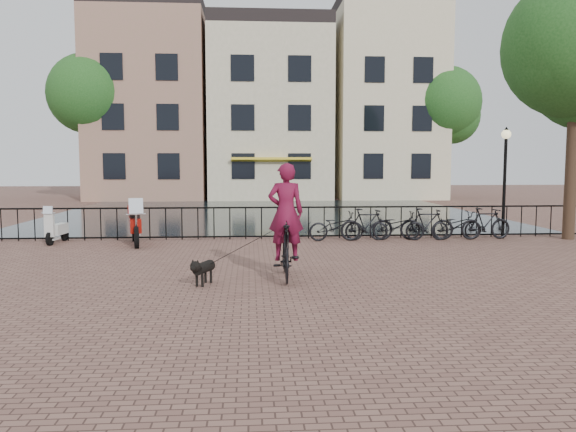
{
  "coord_description": "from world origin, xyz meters",
  "views": [
    {
      "loc": [
        -0.87,
        -9.68,
        2.41
      ],
      "look_at": [
        0.0,
        3.0,
        1.2
      ],
      "focal_mm": 35.0,
      "sensor_mm": 36.0,
      "label": 1
    }
  ],
  "objects": [
    {
      "name": "scooter",
      "position": [
        -6.65,
        7.47,
        0.59
      ],
      "size": [
        0.49,
        1.31,
        1.18
      ],
      "rotation": [
        0.0,
        0.0,
        -0.1
      ],
      "color": "silver",
      "rests_on": "ground"
    },
    {
      "name": "parked_bike_0",
      "position": [
        1.8,
        7.4,
        0.45
      ],
      "size": [
        1.76,
        0.73,
        0.9
      ],
      "primitive_type": "imported",
      "rotation": [
        0.0,
        0.0,
        1.65
      ],
      "color": "black",
      "rests_on": "ground"
    },
    {
      "name": "canal_house_left",
      "position": [
        -7.5,
        30.0,
        6.4
      ],
      "size": [
        7.5,
        9.0,
        12.8
      ],
      "color": "#967257",
      "rests_on": "ground"
    },
    {
      "name": "canal_house_right",
      "position": [
        8.5,
        30.0,
        6.65
      ],
      "size": [
        7.0,
        9.0,
        13.3
      ],
      "color": "beige",
      "rests_on": "ground"
    },
    {
      "name": "parked_bike_1",
      "position": [
        2.75,
        7.4,
        0.5
      ],
      "size": [
        1.69,
        0.59,
        1.0
      ],
      "primitive_type": "imported",
      "rotation": [
        0.0,
        0.0,
        1.64
      ],
      "color": "black",
      "rests_on": "ground"
    },
    {
      "name": "lamp_post",
      "position": [
        7.2,
        7.6,
        2.38
      ],
      "size": [
        0.3,
        0.3,
        3.45
      ],
      "color": "black",
      "rests_on": "ground"
    },
    {
      "name": "canal_house_mid",
      "position": [
        0.5,
        30.0,
        5.9
      ],
      "size": [
        8.0,
        9.5,
        11.8
      ],
      "color": "#C1B892",
      "rests_on": "ground"
    },
    {
      "name": "motorcycle",
      "position": [
        -4.25,
        7.01,
        0.73
      ],
      "size": [
        0.95,
        2.09,
        1.45
      ],
      "rotation": [
        0.0,
        0.0,
        0.24
      ],
      "color": "#99120B",
      "rests_on": "ground"
    },
    {
      "name": "parked_bike_5",
      "position": [
        6.55,
        7.4,
        0.5
      ],
      "size": [
        1.71,
        0.66,
        1.0
      ],
      "primitive_type": "imported",
      "rotation": [
        0.0,
        0.0,
        1.69
      ],
      "color": "black",
      "rests_on": "ground"
    },
    {
      "name": "canal_water",
      "position": [
        0.0,
        17.3,
        0.0
      ],
      "size": [
        20.0,
        20.0,
        0.0
      ],
      "primitive_type": "plane",
      "color": "black",
      "rests_on": "ground"
    },
    {
      "name": "cyclist",
      "position": [
        -0.13,
        1.82,
        1.06
      ],
      "size": [
        0.9,
        2.07,
        2.8
      ],
      "rotation": [
        0.0,
        0.0,
        3.11
      ],
      "color": "black",
      "rests_on": "ground"
    },
    {
      "name": "parked_bike_2",
      "position": [
        3.7,
        7.4,
        0.45
      ],
      "size": [
        1.75,
        0.71,
        0.9
      ],
      "primitive_type": "imported",
      "rotation": [
        0.0,
        0.0,
        1.5
      ],
      "color": "black",
      "rests_on": "ground"
    },
    {
      "name": "ground",
      "position": [
        0.0,
        0.0,
        0.0
      ],
      "size": [
        100.0,
        100.0,
        0.0
      ],
      "primitive_type": "plane",
      "color": "brown",
      "rests_on": "ground"
    },
    {
      "name": "railing",
      "position": [
        0.0,
        8.0,
        0.5
      ],
      "size": [
        20.0,
        0.05,
        1.02
      ],
      "color": "black",
      "rests_on": "ground"
    },
    {
      "name": "tree_far_right",
      "position": [
        12.0,
        27.0,
        6.35
      ],
      "size": [
        4.76,
        4.76,
        8.76
      ],
      "color": "black",
      "rests_on": "ground"
    },
    {
      "name": "dog",
      "position": [
        -1.78,
        1.34,
        0.28
      ],
      "size": [
        0.56,
        0.86,
        0.55
      ],
      "rotation": [
        0.0,
        0.0,
        -0.39
      ],
      "color": "black",
      "rests_on": "ground"
    },
    {
      "name": "parked_bike_4",
      "position": [
        5.6,
        7.4,
        0.45
      ],
      "size": [
        1.78,
        0.84,
        0.9
      ],
      "primitive_type": "imported",
      "rotation": [
        0.0,
        0.0,
        1.71
      ],
      "color": "black",
      "rests_on": "ground"
    },
    {
      "name": "parked_bike_3",
      "position": [
        4.65,
        7.4,
        0.5
      ],
      "size": [
        1.7,
        0.61,
        1.0
      ],
      "primitive_type": "imported",
      "rotation": [
        0.0,
        0.0,
        1.48
      ],
      "color": "black",
      "rests_on": "ground"
    },
    {
      "name": "tree_far_left",
      "position": [
        -11.0,
        27.0,
        6.73
      ],
      "size": [
        5.04,
        5.04,
        9.27
      ],
      "color": "black",
      "rests_on": "ground"
    }
  ]
}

